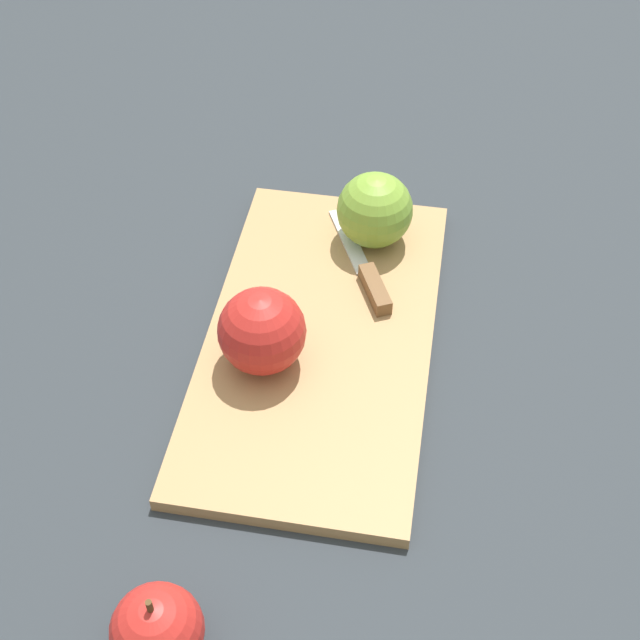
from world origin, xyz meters
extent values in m
plane|color=#282D33|center=(0.00, 0.00, 0.00)|extent=(4.00, 4.00, 0.00)
cube|color=#A37A4C|center=(0.00, 0.00, 0.01)|extent=(0.45, 0.26, 0.02)
sphere|color=red|center=(-0.05, 0.05, 0.06)|extent=(0.09, 0.09, 0.09)
cylinder|color=beige|center=(-0.05, 0.04, 0.06)|extent=(0.08, 0.02, 0.08)
sphere|color=olive|center=(0.15, -0.02, 0.06)|extent=(0.08, 0.08, 0.08)
cylinder|color=beige|center=(0.15, -0.02, 0.06)|extent=(0.08, 0.00, 0.08)
cube|color=silver|center=(0.14, 0.00, 0.02)|extent=(0.10, 0.07, 0.00)
cube|color=brown|center=(0.07, -0.04, 0.02)|extent=(0.06, 0.05, 0.02)
sphere|color=red|center=(-0.34, 0.04, 0.04)|extent=(0.07, 0.07, 0.07)
cylinder|color=#4C3319|center=(-0.34, 0.04, 0.08)|extent=(0.01, 0.01, 0.01)
camera|label=1|loc=(-0.58, -0.14, 0.69)|focal=50.00mm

